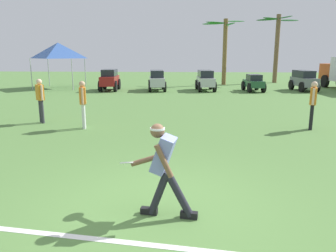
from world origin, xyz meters
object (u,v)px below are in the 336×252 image
parked_car_slot_b (157,80)px  frisbee_thrower (164,166)px  teammate_near_sideline (313,101)px  frisbee_in_flight (128,163)px  parked_car_slot_a (110,79)px  palm_tree_far_left (224,46)px  parked_car_slot_d (254,83)px  palm_tree_left_of_centre (277,44)px  parked_car_slot_c (205,80)px  parked_car_slot_e (304,80)px  teammate_deep (40,97)px  teammate_midfield (83,100)px  event_tent (58,51)px

parked_car_slot_b → frisbee_thrower: bearing=-84.3°
teammate_near_sideline → parked_car_slot_b: teammate_near_sideline is taller
frisbee_thrower → frisbee_in_flight: 0.66m
teammate_near_sideline → parked_car_slot_a: 14.46m
teammate_near_sideline → palm_tree_far_left: 16.06m
frisbee_thrower → teammate_near_sideline: (4.35, 6.10, 0.14)m
frisbee_in_flight → parked_car_slot_d: parked_car_slot_d is taller
teammate_near_sideline → palm_tree_left_of_centre: (3.35, 17.95, 2.31)m
parked_car_slot_c → frisbee_in_flight: bearing=-96.9°
frisbee_in_flight → parked_car_slot_e: bearing=63.8°
palm_tree_far_left → parked_car_slot_c: bearing=-110.4°
parked_car_slot_c → parked_car_slot_e: same height
parked_car_slot_b → palm_tree_far_left: palm_tree_far_left is taller
teammate_deep → frisbee_in_flight: bearing=-55.9°
teammate_midfield → parked_car_slot_e: (11.08, 11.98, -0.22)m
frisbee_thrower → parked_car_slot_b: size_ratio=0.57×
teammate_midfield → parked_car_slot_b: size_ratio=0.62×
frisbee_in_flight → parked_car_slot_b: (-1.15, 17.09, -0.01)m
palm_tree_far_left → teammate_deep: bearing=-117.5°
teammate_near_sideline → teammate_midfield: (-7.41, -0.30, 0.00)m
parked_car_slot_d → palm_tree_far_left: palm_tree_far_left is taller
palm_tree_left_of_centre → palm_tree_far_left: bearing=-155.4°
teammate_deep → palm_tree_far_left: 17.46m
teammate_deep → event_tent: (-4.05, 12.15, 1.70)m
teammate_near_sideline → teammate_deep: 9.21m
teammate_midfield → teammate_deep: (-1.78, 0.79, 0.00)m
parked_car_slot_a → event_tent: 4.68m
frisbee_in_flight → parked_car_slot_b: 17.13m
parked_car_slot_c → palm_tree_left_of_centre: palm_tree_left_of_centre is taller
teammate_midfield → teammate_deep: bearing=156.1°
teammate_near_sideline → teammate_deep: bearing=176.9°
teammate_near_sideline → parked_car_slot_c: teammate_near_sideline is taller
parked_car_slot_a → palm_tree_far_left: bearing=30.6°
parked_car_slot_c → palm_tree_far_left: size_ratio=0.49×
parked_car_slot_b → teammate_midfield: bearing=-96.5°
teammate_midfield → palm_tree_left_of_centre: bearing=59.5°
teammate_midfield → parked_car_slot_e: teammate_midfield is taller
parked_car_slot_e → palm_tree_left_of_centre: (-0.32, 6.27, 2.53)m
frisbee_thrower → parked_car_slot_c: 17.60m
frisbee_thrower → parked_car_slot_c: bearing=85.1°
teammate_near_sideline → teammate_deep: size_ratio=1.00×
teammate_midfield → parked_car_slot_e: 16.32m
teammate_midfield → event_tent: event_tent is taller
parked_car_slot_c → palm_tree_far_left: bearing=69.6°
frisbee_thrower → parked_car_slot_e: bearing=65.7°
parked_car_slot_c → palm_tree_far_left: (1.65, 4.43, 2.30)m
parked_car_slot_b → palm_tree_left_of_centre: (9.44, 6.66, 2.53)m
teammate_midfield → teammate_deep: 1.95m
teammate_near_sideline → parked_car_slot_c: bearing=104.0°
frisbee_in_flight → teammate_midfield: bearing=114.2°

